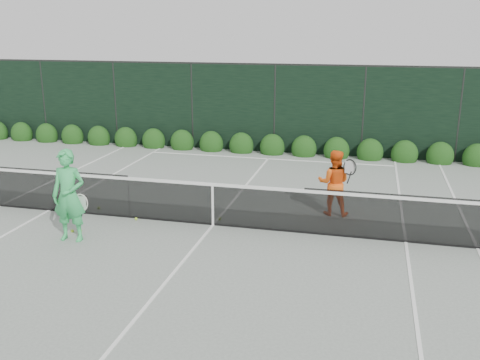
# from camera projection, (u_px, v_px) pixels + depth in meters

# --- Properties ---
(ground) EXTENTS (80.00, 80.00, 0.00)m
(ground) POSITION_uv_depth(u_px,v_px,m) (213.00, 225.00, 11.88)
(ground) COLOR gray
(ground) RESTS_ON ground
(tennis_net) EXTENTS (12.90, 0.10, 1.07)m
(tennis_net) POSITION_uv_depth(u_px,v_px,m) (212.00, 202.00, 11.74)
(tennis_net) COLOR black
(tennis_net) RESTS_ON ground
(player_woman) EXTENTS (0.73, 0.50, 1.91)m
(player_woman) POSITION_uv_depth(u_px,v_px,m) (69.00, 196.00, 10.82)
(player_woman) COLOR #38BF63
(player_woman) RESTS_ON ground
(player_man) EXTENTS (0.88, 0.59, 1.54)m
(player_man) POSITION_uv_depth(u_px,v_px,m) (334.00, 183.00, 12.37)
(player_man) COLOR #FF6015
(player_man) RESTS_ON ground
(court_lines) EXTENTS (11.03, 23.83, 0.01)m
(court_lines) POSITION_uv_depth(u_px,v_px,m) (213.00, 225.00, 11.88)
(court_lines) COLOR white
(court_lines) RESTS_ON ground
(windscreen_fence) EXTENTS (32.00, 21.07, 3.06)m
(windscreen_fence) POSITION_uv_depth(u_px,v_px,m) (165.00, 196.00, 8.93)
(windscreen_fence) COLOR black
(windscreen_fence) RESTS_ON ground
(hedge_row) EXTENTS (31.66, 0.65, 0.94)m
(hedge_row) POSITION_uv_depth(u_px,v_px,m) (272.00, 147.00, 18.48)
(hedge_row) COLOR #16380F
(hedge_row) RESTS_ON ground
(tennis_balls) EXTENTS (3.12, 1.58, 0.07)m
(tennis_balls) POSITION_uv_depth(u_px,v_px,m) (122.00, 221.00, 12.03)
(tennis_balls) COLOR #A9D830
(tennis_balls) RESTS_ON ground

